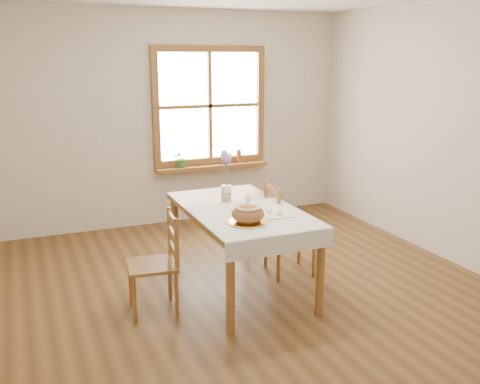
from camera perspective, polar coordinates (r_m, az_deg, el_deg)
The scene contains 18 objects.
ground at distance 4.73m, azimuth 1.44°, elevation -11.48°, with size 5.00×5.00×0.00m, color brown.
room_walls at distance 4.27m, azimuth 1.59°, elevation 9.62°, with size 4.60×5.10×2.65m.
window at distance 6.76m, azimuth -3.27°, elevation 9.15°, with size 1.46×0.08×1.46m.
window_sill at distance 6.81m, azimuth -2.99°, elevation 2.72°, with size 1.46×0.20×0.05m.
dining_table at distance 4.74m, azimuth 0.00°, elevation -2.75°, with size 0.90×1.60×0.75m.
table_linen at distance 4.45m, azimuth 1.52°, elevation -2.71°, with size 0.91×0.99×0.01m, color silver.
chair_left at distance 4.44m, azimuth -9.38°, elevation -7.55°, with size 0.39×0.41×0.84m, color olive, non-canonical shape.
chair_right at distance 5.16m, azimuth 5.35°, elevation -3.91°, with size 0.42×0.44×0.90m, color olive, non-canonical shape.
bread_plate at distance 4.27m, azimuth 0.85°, elevation -3.24°, with size 0.31×0.31×0.02m, color white.
bread_loaf at distance 4.25m, azimuth 0.85°, elevation -2.19°, with size 0.27×0.27×0.15m, color #A6673A.
egg_napkin at distance 4.47m, azimuth 3.66°, elevation -2.47°, with size 0.26×0.22×0.01m, color silver.
eggs at distance 4.47m, azimuth 3.67°, elevation -2.13°, with size 0.20×0.18×0.04m, color white, non-canonical shape.
salt_shaker at distance 4.84m, azimuth 0.89°, elevation -0.60°, with size 0.05×0.05×0.10m, color white.
pepper_shaker at distance 4.79m, azimuth 0.88°, elevation -0.77°, with size 0.05×0.05×0.10m, color white.
flower_vase at distance 5.07m, azimuth -1.48°, elevation 0.02°, with size 0.10×0.10×0.11m, color white.
lavender_bouquet at distance 5.02m, azimuth -1.49°, elevation 2.43°, with size 0.17×0.17×0.33m, color #7E61AC, non-canonical shape.
potted_plant at distance 6.66m, azimuth -6.31°, elevation 3.39°, with size 0.20×0.23×0.18m, color #306F2C.
amber_bottle at distance 6.92m, azimuth -0.12°, elevation 3.88°, with size 0.06×0.06×0.18m, color #AA571F.
Camera 1 is at (-1.76, -3.87, 2.06)m, focal length 40.00 mm.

